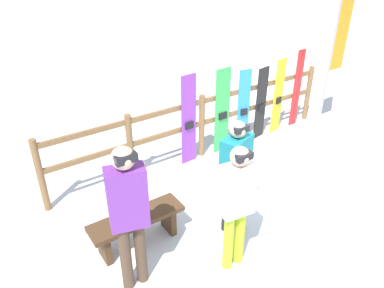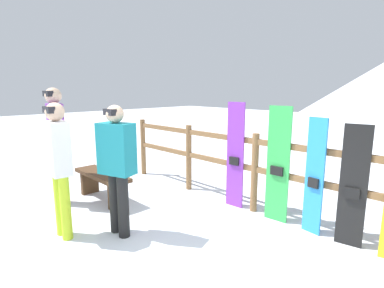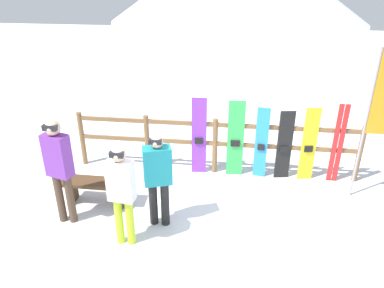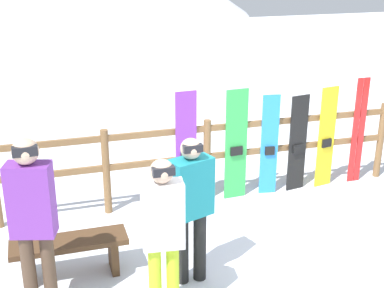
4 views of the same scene
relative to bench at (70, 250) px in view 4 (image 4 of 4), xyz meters
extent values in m
plane|color=white|center=(1.96, -0.41, -0.33)|extent=(40.00, 40.00, 0.00)
cylinder|color=brown|center=(0.59, 1.36, 0.25)|extent=(0.10, 0.10, 1.15)
cylinder|color=brown|center=(1.96, 1.36, 0.25)|extent=(0.10, 0.10, 1.15)
cylinder|color=brown|center=(3.33, 1.36, 0.25)|extent=(0.10, 0.10, 1.15)
cylinder|color=brown|center=(4.69, 1.36, 0.25)|extent=(0.10, 0.10, 1.15)
cube|color=brown|center=(1.96, 1.36, 0.31)|extent=(5.47, 0.05, 0.08)
cube|color=brown|center=(1.96, 1.36, 0.71)|extent=(5.47, 0.05, 0.08)
cube|color=#4C331E|center=(0.00, 0.00, 0.09)|extent=(1.21, 0.36, 0.06)
cube|color=#4C331E|center=(-0.45, 0.00, -0.13)|extent=(0.08, 0.29, 0.39)
cube|color=#4C331E|center=(0.45, 0.00, -0.13)|extent=(0.08, 0.29, 0.39)
cylinder|color=black|center=(1.11, -0.42, 0.06)|extent=(0.14, 0.14, 0.77)
cylinder|color=black|center=(1.30, -0.42, 0.06)|extent=(0.14, 0.14, 0.77)
cube|color=teal|center=(1.20, -0.42, 0.75)|extent=(0.48, 0.36, 0.61)
sphere|color=#D8B293|center=(1.20, -0.42, 1.16)|extent=(0.21, 0.21, 0.21)
cube|color=black|center=(1.20, -0.48, 1.18)|extent=(0.19, 0.07, 0.07)
cylinder|color=#4C3828|center=(-0.40, -0.54, 0.11)|extent=(0.13, 0.13, 0.87)
cylinder|color=#4C3828|center=(-0.22, -0.54, 0.11)|extent=(0.13, 0.13, 0.87)
cube|color=#723399|center=(-0.31, -0.54, 0.88)|extent=(0.44, 0.32, 0.69)
sphere|color=#D8B293|center=(-0.31, -0.54, 1.35)|extent=(0.24, 0.24, 0.24)
cube|color=black|center=(-0.31, -0.61, 1.37)|extent=(0.21, 0.08, 0.08)
cylinder|color=#B7D826|center=(0.70, -0.94, 0.07)|extent=(0.12, 0.12, 0.79)
cylinder|color=#B7D826|center=(0.87, -0.94, 0.07)|extent=(0.12, 0.12, 0.79)
cube|color=white|center=(0.79, -0.94, 0.77)|extent=(0.39, 0.25, 0.62)
sphere|color=#D8B293|center=(0.79, -0.94, 1.19)|extent=(0.21, 0.21, 0.21)
cube|color=black|center=(0.79, -1.00, 1.21)|extent=(0.19, 0.07, 0.07)
cube|color=purple|center=(1.65, 1.30, 0.46)|extent=(0.29, 0.04, 1.58)
cube|color=black|center=(1.65, 1.27, 0.39)|extent=(0.16, 0.04, 0.12)
cube|color=green|center=(2.35, 1.30, 0.45)|extent=(0.32, 0.04, 1.56)
cube|color=black|center=(2.35, 1.27, 0.37)|extent=(0.18, 0.04, 0.12)
cube|color=#288CE0|center=(2.85, 1.30, 0.39)|extent=(0.24, 0.06, 1.44)
cube|color=black|center=(2.85, 1.27, 0.32)|extent=(0.14, 0.05, 0.12)
cube|color=black|center=(3.29, 1.30, 0.37)|extent=(0.29, 0.07, 1.40)
cube|color=black|center=(3.29, 1.27, 0.30)|extent=(0.16, 0.06, 0.12)
cube|color=yellow|center=(3.73, 1.30, 0.42)|extent=(0.28, 0.07, 1.49)
cube|color=black|center=(3.73, 1.27, 0.34)|extent=(0.16, 0.06, 0.12)
cube|color=red|center=(4.20, 1.30, 0.46)|extent=(0.09, 0.02, 1.58)
cube|color=red|center=(4.31, 1.30, 0.46)|extent=(0.09, 0.02, 1.58)
camera|label=1|loc=(-1.44, -3.35, 3.16)|focal=35.00mm
camera|label=2|loc=(4.29, -2.21, 1.45)|focal=28.00mm
camera|label=3|loc=(2.35, -5.24, 3.54)|focal=35.00mm
camera|label=4|loc=(-0.17, -5.02, 3.00)|focal=50.00mm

